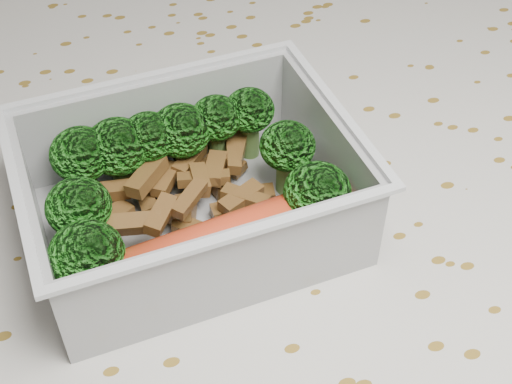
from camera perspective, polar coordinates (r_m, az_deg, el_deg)
name	(u,v)px	position (r m, az deg, el deg)	size (l,w,h in m)	color
dining_table	(255,310)	(0.53, -0.12, -9.39)	(1.40, 0.90, 0.75)	brown
tablecloth	(254,266)	(0.49, -0.13, -5.94)	(1.46, 0.96, 0.19)	silver
lunch_container	(192,200)	(0.45, -5.15, -0.65)	(0.21, 0.17, 0.07)	silver
broccoli_florets	(172,165)	(0.45, -6.76, 2.13)	(0.18, 0.13, 0.05)	#608C3F
meat_pile	(190,190)	(0.46, -5.34, 0.16)	(0.13, 0.09, 0.03)	brown
sausage	(221,242)	(0.42, -2.82, -4.06)	(0.18, 0.05, 0.03)	red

